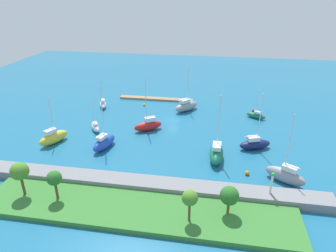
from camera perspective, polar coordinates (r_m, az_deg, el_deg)
water at (r=76.83m, az=0.87°, el=1.13°), size 160.00×160.00×0.00m
pier_dock at (r=90.95m, az=-2.25°, el=5.14°), size 21.84×2.12×0.57m
breakwater at (r=51.67m, az=-4.14°, el=-10.87°), size 59.27×3.58×1.47m
shoreline_park at (r=47.49m, az=-5.79°, el=-15.16°), size 47.72×9.86×0.80m
harbor_beacon at (r=49.79m, az=18.97°, el=-9.84°), size 0.56×0.56×3.73m
park_tree_west at (r=52.12m, az=-26.16°, el=-7.69°), size 2.82×2.82×5.71m
park_tree_east at (r=44.77m, az=11.48°, el=-12.75°), size 2.76×2.76×4.49m
park_tree_mideast at (r=42.48m, az=4.12°, el=-13.41°), size 2.26×2.26×4.97m
park_tree_center at (r=49.40m, az=-20.63°, el=-9.25°), size 2.31×2.31×4.90m
sailboat_green_off_beacon at (r=80.82m, az=16.24°, el=1.95°), size 5.10×3.59×7.74m
sailboat_white_inner_mooring at (r=86.66m, az=-12.16°, el=4.06°), size 3.57×5.25×7.35m
sailboat_gray_outer_mooring at (r=56.26m, az=21.23°, el=-8.60°), size 6.98×5.40×12.66m
sailboat_navy_west_end at (r=65.38m, az=16.02°, el=-3.23°), size 7.11×4.62×12.07m
sailboat_blue_east_end at (r=64.34m, az=-11.96°, el=-3.02°), size 4.01×7.21×13.37m
sailboat_red_far_south at (r=70.96m, az=-3.76°, el=0.16°), size 6.78×5.51×12.68m
sailboat_yellow_mid_basin at (r=69.45m, az=-20.76°, el=-1.99°), size 4.87×7.10×10.30m
sailboat_green_by_breakwater at (r=59.54m, az=9.10°, el=-4.96°), size 2.73×7.70×13.14m
sailboat_white_center_basin at (r=72.91m, az=-13.53°, el=-0.16°), size 3.97×4.80×7.53m
sailboat_gray_along_channel at (r=82.34m, az=3.47°, el=3.81°), size 6.90×7.43×11.99m
mooring_buoy_red at (r=85.05m, az=15.75°, el=2.82°), size 0.70×0.70×0.70m
mooring_buoy_orange at (r=56.73m, az=14.69°, el=-8.55°), size 0.78×0.78×0.78m
mooring_buoy_yellow at (r=86.30m, az=-4.50°, el=4.01°), size 0.66×0.66×0.66m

